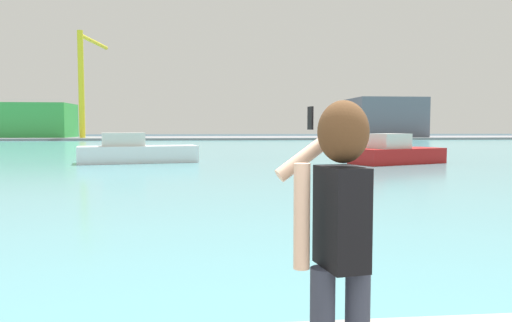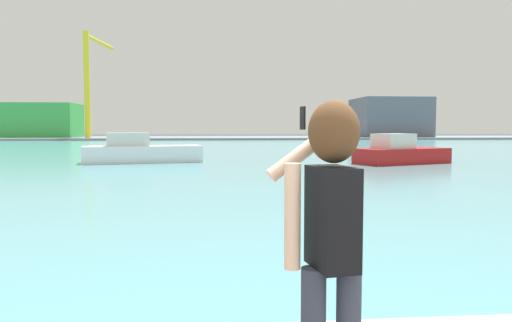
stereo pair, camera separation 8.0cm
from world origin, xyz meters
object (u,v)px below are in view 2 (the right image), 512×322
person_photographer (330,224)px  warehouse_right (390,118)px  boat_moored (140,152)px  port_crane (91,73)px  warehouse_left (42,120)px  boat_moored_2 (400,153)px

person_photographer → warehouse_right: bearing=-30.3°
boat_moored → port_crane: 62.69m
person_photographer → boat_moored: bearing=0.6°
port_crane → boat_moored: bearing=-73.8°
warehouse_right → port_crane: size_ratio=0.71×
warehouse_right → port_crane: 57.56m
warehouse_left → boat_moored: bearing=-66.7°
boat_moored → boat_moored_2: (15.87, -2.32, -0.03)m
boat_moored_2 → warehouse_left: bearing=101.1°
boat_moored → boat_moored_2: 16.04m
person_photographer → boat_moored_2: (10.72, 25.99, -1.02)m
boat_moored → warehouse_left: 69.39m
warehouse_right → port_crane: (-56.86, -4.28, 7.81)m
person_photographer → warehouse_left: (-32.59, 91.98, 1.85)m
warehouse_left → warehouse_right: (67.10, -0.18, 0.65)m
port_crane → boat_moored_2: bearing=-61.7°
boat_moored → warehouse_right: size_ratio=0.57×
person_photographer → warehouse_right: size_ratio=0.13×
boat_moored → boat_moored_2: size_ratio=1.19×
person_photographer → boat_moored: size_ratio=0.23×
warehouse_left → warehouse_right: bearing=-0.1°
person_photographer → boat_moored_2: person_photographer is taller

